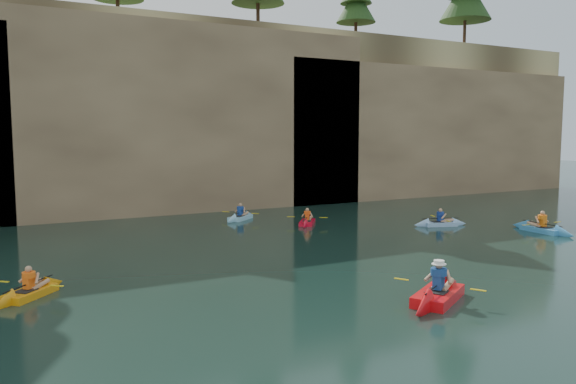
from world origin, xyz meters
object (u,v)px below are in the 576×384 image
main_kayaker (438,294)px  kayaker_orange (30,292)px  kayaker_ltblue_near (440,223)px  kayaker_red_far (307,222)px

main_kayaker → kayaker_orange: main_kayaker is taller
kayaker_ltblue_near → kayaker_red_far: bearing=165.2°
kayaker_orange → kayaker_ltblue_near: bearing=-36.2°
main_kayaker → kayaker_ltblue_near: 13.26m
kayaker_orange → main_kayaker: bearing=-77.5°
kayaker_ltblue_near → kayaker_red_far: kayaker_ltblue_near is taller
main_kayaker → kayaker_orange: 11.64m
kayaker_orange → kayaker_ltblue_near: kayaker_orange is taller
main_kayaker → kayaker_ltblue_near: bearing=16.2°
kayaker_orange → kayaker_ltblue_near: size_ratio=0.91×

